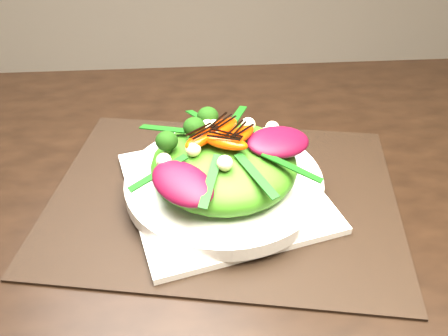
{
  "coord_description": "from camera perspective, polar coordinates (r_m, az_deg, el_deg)",
  "views": [
    {
      "loc": [
        -0.09,
        -0.46,
        1.18
      ],
      "look_at": [
        -0.05,
        0.04,
        0.8
      ],
      "focal_mm": 38.0,
      "sensor_mm": 36.0,
      "label": 1
    }
  ],
  "objects": [
    {
      "name": "dining_table",
      "position": [
        0.65,
        4.77,
        -6.5
      ],
      "size": [
        1.6,
        0.9,
        0.75
      ],
      "primitive_type": "cube",
      "color": "black",
      "rests_on": "floor"
    },
    {
      "name": "placemat",
      "position": [
        0.65,
        -0.0,
        -3.22
      ],
      "size": [
        0.52,
        0.43,
        0.0
      ],
      "primitive_type": "cube",
      "rotation": [
        0.0,
        0.0,
        -0.19
      ],
      "color": "black",
      "rests_on": "dining_table"
    },
    {
      "name": "lettuce_mound",
      "position": [
        0.62,
        0.0,
        0.42
      ],
      "size": [
        0.25,
        0.25,
        0.07
      ],
      "primitive_type": "ellipsoid",
      "rotation": [
        0.0,
        0.0,
        0.41
      ],
      "color": "#3C7B17",
      "rests_on": "salad_bowl"
    },
    {
      "name": "balsamic_drizzle",
      "position": [
        0.6,
        -1.53,
        4.39
      ],
      "size": [
        0.05,
        0.0,
        0.0
      ],
      "primitive_type": "cube",
      "rotation": [
        0.0,
        0.0,
        0.03
      ],
      "color": "black",
      "rests_on": "orange_segment"
    },
    {
      "name": "plate_base",
      "position": [
        0.65,
        0.0,
        -2.77
      ],
      "size": [
        0.3,
        0.3,
        0.01
      ],
      "primitive_type": "cube",
      "rotation": [
        0.0,
        0.0,
        0.26
      ],
      "color": "white",
      "rests_on": "placemat"
    },
    {
      "name": "orange_segment",
      "position": [
        0.6,
        -1.51,
        3.71
      ],
      "size": [
        0.06,
        0.03,
        0.02
      ],
      "primitive_type": "ellipsoid",
      "rotation": [
        0.0,
        0.0,
        0.03
      ],
      "color": "#E93303",
      "rests_on": "lettuce_mound"
    },
    {
      "name": "macadamia_nut",
      "position": [
        0.57,
        3.38,
        0.77
      ],
      "size": [
        0.02,
        0.02,
        0.02
      ],
      "primitive_type": "sphere",
      "rotation": [
        0.0,
        0.0,
        0.22
      ],
      "color": "beige",
      "rests_on": "lettuce_mound"
    },
    {
      "name": "salad_bowl",
      "position": [
        0.64,
        0.0,
        -1.77
      ],
      "size": [
        0.32,
        0.32,
        0.02
      ],
      "primitive_type": "cylinder",
      "rotation": [
        0.0,
        0.0,
        -0.26
      ],
      "color": "silver",
      "rests_on": "plate_base"
    },
    {
      "name": "broccoli_floret",
      "position": [
        0.62,
        -5.1,
        5.18
      ],
      "size": [
        0.04,
        0.04,
        0.04
      ],
      "primitive_type": "sphere",
      "rotation": [
        0.0,
        0.0,
        0.04
      ],
      "color": "black",
      "rests_on": "lettuce_mound"
    },
    {
      "name": "radicchio_leaf",
      "position": [
        0.61,
        6.57,
        3.13
      ],
      "size": [
        0.1,
        0.08,
        0.02
      ],
      "primitive_type": "ellipsoid",
      "rotation": [
        0.0,
        0.0,
        0.36
      ],
      "color": "#49071B",
      "rests_on": "lettuce_mound"
    }
  ]
}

